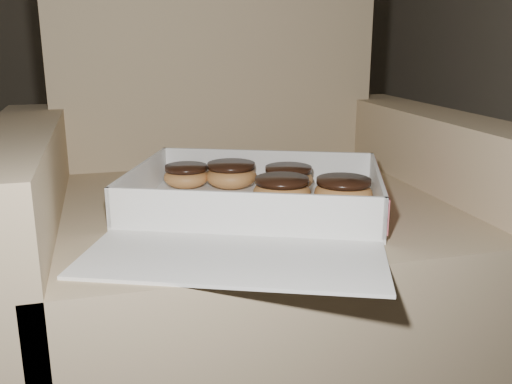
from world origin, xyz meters
The scene contains 12 objects.
armchair centered at (1.00, 0.05, 0.30)m, with size 0.90×0.76×0.94m.
bakery_box centered at (0.98, -0.12, 0.43)m, with size 0.56×0.60×0.07m.
donut_a centered at (1.13, -0.13, 0.45)m, with size 0.10×0.10×0.05m.
donut_b centered at (1.07, -0.01, 0.45)m, with size 0.09×0.09×0.05m.
donut_c centered at (0.97, 0.04, 0.45)m, with size 0.10×0.10×0.05m.
donut_d centered at (1.03, -0.10, 0.45)m, with size 0.10×0.10×0.05m.
donut_e centered at (0.89, 0.06, 0.45)m, with size 0.09×0.09×0.04m.
crumb_a centered at (1.09, -0.24, 0.43)m, with size 0.01×0.01×0.00m, color black.
crumb_b centered at (0.79, -0.10, 0.43)m, with size 0.01×0.01×0.00m, color black.
crumb_c centered at (0.93, -0.06, 0.43)m, with size 0.01×0.01×0.00m, color black.
crumb_d centered at (1.07, -0.21, 0.43)m, with size 0.01×0.01×0.00m, color black.
crumb_e centered at (0.79, -0.13, 0.43)m, with size 0.01×0.01×0.00m, color black.
Camera 1 is at (0.75, -0.99, 0.71)m, focal length 40.00 mm.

